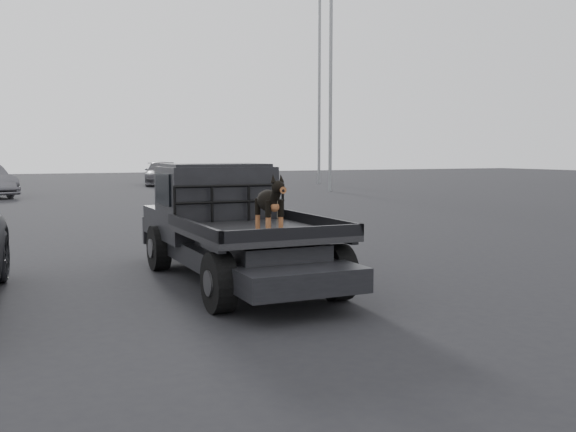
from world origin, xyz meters
name	(u,v)px	position (x,y,z in m)	size (l,w,h in m)	color
ground	(235,317)	(0.00, 0.00, 0.00)	(120.00, 120.00, 0.00)	black
flatbed_ute	(235,252)	(0.72, 1.99, 0.46)	(2.00, 5.40, 0.92)	black
ute_cab	(215,190)	(0.72, 2.94, 1.36)	(1.72, 1.30, 0.88)	black
headache_rack	(231,204)	(0.72, 2.19, 1.20)	(1.80, 0.08, 0.55)	black
dog	(269,205)	(0.69, 0.57, 1.29)	(0.32, 0.60, 0.74)	black
distant_car_b	(161,173)	(6.82, 32.47, 0.72)	(2.02, 4.97, 1.44)	#48484C
floodlight_mid	(331,66)	(13.27, 22.30, 6.44)	(1.08, 0.28, 11.71)	slate
floodlight_far	(319,70)	(16.58, 29.99, 7.31)	(1.08, 0.28, 13.43)	slate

